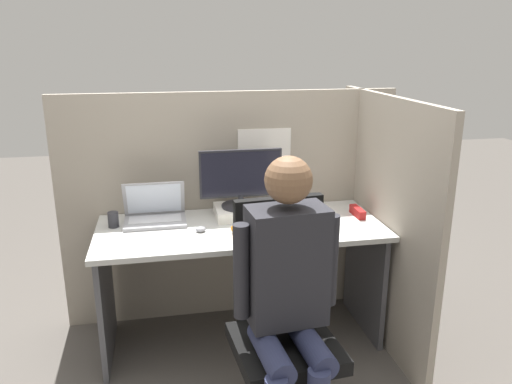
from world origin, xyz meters
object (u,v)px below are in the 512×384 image
(stapler, at_px, (357,212))
(paper_box, at_px, (241,211))
(laptop, at_px, (155,214))
(person, at_px, (289,286))
(office_chair, at_px, (282,314))
(pen_cup, at_px, (113,220))
(coffee_mug, at_px, (298,208))
(monitor, at_px, (241,179))
(carrot_toy, at_px, (237,232))

(stapler, bearing_deg, paper_box, 169.41)
(laptop, relative_size, person, 0.27)
(laptop, xyz_separation_m, office_chair, (0.58, -0.78, -0.27))
(laptop, bearing_deg, stapler, -5.91)
(stapler, bearing_deg, office_chair, -133.74)
(paper_box, xyz_separation_m, person, (0.05, -0.96, -0.02))
(laptop, bearing_deg, person, -59.53)
(laptop, height_order, pen_cup, laptop)
(office_chair, relative_size, coffee_mug, 12.58)
(monitor, distance_m, office_chair, 0.91)
(pen_cup, bearing_deg, paper_box, 3.44)
(office_chair, height_order, pen_cup, office_chair)
(carrot_toy, bearing_deg, stapler, 13.91)
(monitor, xyz_separation_m, pen_cup, (-0.75, -0.05, -0.19))
(paper_box, xyz_separation_m, laptop, (-0.51, -0.00, 0.02))
(stapler, xyz_separation_m, carrot_toy, (-0.77, -0.19, -0.00))
(laptop, height_order, carrot_toy, laptop)
(paper_box, bearing_deg, laptop, -179.45)
(stapler, height_order, office_chair, office_chair)
(carrot_toy, height_order, pen_cup, pen_cup)
(office_chair, height_order, coffee_mug, office_chair)
(carrot_toy, distance_m, person, 0.65)
(paper_box, bearing_deg, person, -87.12)
(paper_box, relative_size, monitor, 0.63)
(coffee_mug, bearing_deg, pen_cup, -179.45)
(paper_box, bearing_deg, monitor, 90.00)
(carrot_toy, height_order, office_chair, office_chair)
(stapler, xyz_separation_m, person, (-0.65, -0.83, -0.01))
(office_chair, bearing_deg, coffee_mug, 69.61)
(person, distance_m, pen_cup, 1.21)
(office_chair, bearing_deg, monitor, 94.62)
(carrot_toy, bearing_deg, person, -78.74)
(coffee_mug, xyz_separation_m, pen_cup, (-1.09, -0.01, 0.00))
(coffee_mug, distance_m, pen_cup, 1.09)
(office_chair, bearing_deg, carrot_toy, 106.97)
(monitor, xyz_separation_m, carrot_toy, (-0.08, -0.32, -0.21))
(carrot_toy, distance_m, coffee_mug, 0.51)
(pen_cup, bearing_deg, laptop, 9.72)
(paper_box, height_order, monitor, monitor)
(carrot_toy, distance_m, pen_cup, 0.72)
(monitor, bearing_deg, person, -87.12)
(paper_box, relative_size, stapler, 1.90)
(monitor, relative_size, pen_cup, 5.50)
(monitor, relative_size, laptop, 1.39)
(person, bearing_deg, pen_cup, 130.98)
(monitor, relative_size, carrot_toy, 3.11)
(paper_box, bearing_deg, carrot_toy, -103.75)
(paper_box, height_order, person, person)
(stapler, height_order, pen_cup, pen_cup)
(coffee_mug, bearing_deg, paper_box, 174.31)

